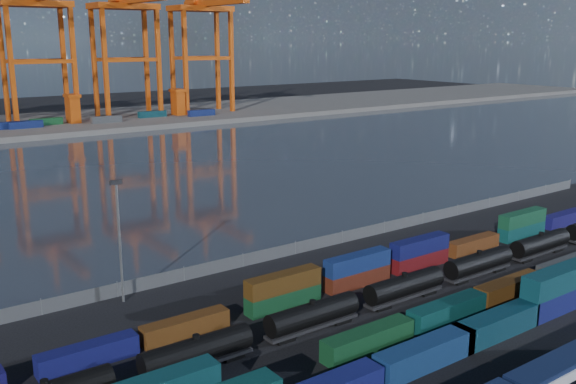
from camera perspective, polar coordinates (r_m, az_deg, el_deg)
ground at (r=85.29m, az=12.13°, el=-10.40°), size 700.00×700.00×0.00m
harbor_water at (r=170.49m, az=-14.98°, el=1.50°), size 700.00×700.00×0.00m
far_quay at (r=269.90m, az=-23.17°, el=5.37°), size 700.00×70.00×2.00m
container_row_south at (r=65.48m, az=6.50°, el=-15.66°), size 141.27×2.68×5.71m
container_row_mid at (r=82.63m, az=13.93°, el=-10.10°), size 128.21×2.45×5.23m
container_row_north at (r=99.60m, az=11.30°, el=-5.71°), size 140.40×2.20×4.68m
tanker_string at (r=82.38m, az=6.50°, el=-9.55°), size 121.36×2.76×3.95m
waterfront_fence at (r=104.22m, az=0.65°, el=-5.02°), size 160.12×0.12×2.20m
yard_light_mast at (r=86.19m, az=-14.77°, el=-3.70°), size 1.60×0.40×16.60m
straddle_carriers at (r=258.89m, az=-23.34°, el=6.58°), size 140.00×7.00×11.10m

